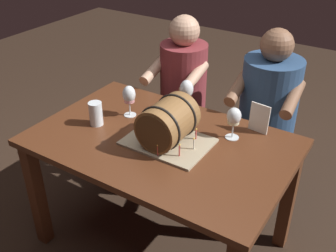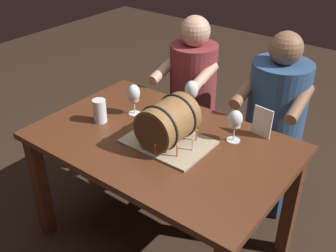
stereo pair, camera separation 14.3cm
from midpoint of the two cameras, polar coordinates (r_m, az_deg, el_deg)
name	(u,v)px [view 2 (the right image)]	position (r m, az deg, el deg)	size (l,w,h in m)	color
ground_plane	(163,240)	(2.56, 0.89, -15.90)	(8.00, 8.00, 0.00)	#332319
dining_table	(162,157)	(2.15, 1.02, -4.42)	(1.34, 0.87, 0.73)	#562D19
barrel_cake	(168,124)	(2.00, 2.05, 0.26)	(0.43, 0.31, 0.24)	tan
wine_glass_white	(235,120)	(2.05, 11.51, 0.75)	(0.07, 0.07, 0.18)	white
wine_glass_empty	(192,90)	(2.29, 5.16, 5.02)	(0.08, 0.08, 0.20)	white
wine_glass_rose	(134,94)	(2.26, -3.10, 4.46)	(0.07, 0.07, 0.18)	white
beer_pint	(100,112)	(2.23, -7.87, 1.98)	(0.07, 0.07, 0.13)	white
menu_card	(262,122)	(2.15, 15.12, 0.51)	(0.11, 0.01, 0.16)	silver
person_seated_left	(192,104)	(2.87, 4.88, 3.07)	(0.38, 0.47, 1.16)	#4C1B1E
person_seated_right	(273,128)	(2.62, 16.26, -0.35)	(0.41, 0.49, 1.18)	#1B2D46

